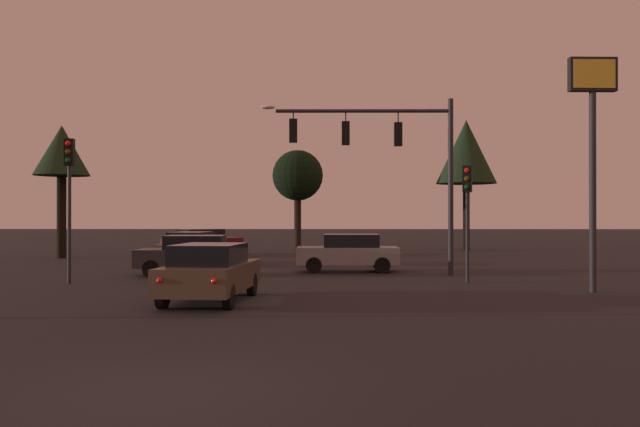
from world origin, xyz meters
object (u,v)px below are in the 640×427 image
Objects in this scene: car_crossing_right at (348,252)px; tree_behind_sign at (466,153)px; car_nearside_lane at (210,272)px; traffic_light_corner_left at (69,182)px; tree_left_far at (298,176)px; traffic_signal_mast_arm at (388,149)px; car_crossing_left at (192,254)px; car_parked_lot at (190,248)px; car_far_lane at (202,242)px; store_sign_illuminated at (593,120)px; tree_center_horizon at (62,153)px; traffic_light_corner_right at (467,199)px.

tree_behind_sign is at bearing 63.49° from car_crossing_right.
car_nearside_lane and car_crossing_right have the same top height.
traffic_light_corner_left is 0.72× the size of tree_left_far.
traffic_signal_mast_arm is 4.56m from car_crossing_right.
car_crossing_right is (5.98, 1.75, 0.00)m from car_crossing_left.
traffic_signal_mast_arm reaches higher than traffic_light_corner_left.
traffic_light_corner_left is 1.10× the size of car_parked_lot.
car_far_lane is 0.65× the size of store_sign_illuminated.
traffic_light_corner_left is 0.67× the size of tree_center_horizon.
tree_left_far is at bearing 103.21° from traffic_signal_mast_arm.
traffic_signal_mast_arm reaches higher than tree_left_far.
car_parked_lot is 14.70m from tree_left_far.
traffic_light_corner_left is at bearing 141.01° from car_nearside_lane.
traffic_light_corner_right is 10.41m from car_crossing_left.
traffic_light_corner_left is 1.16× the size of car_crossing_left.
traffic_light_corner_right is (13.29, 0.58, -0.57)m from traffic_light_corner_left.
traffic_light_corner_left is 16.63m from store_sign_illuminated.
car_crossing_left is at bearing -47.53° from tree_center_horizon.
tree_behind_sign reaches higher than tree_center_horizon.
tree_behind_sign is at bearing 19.25° from tree_center_horizon.
tree_behind_sign is at bearing 64.96° from car_nearside_lane.
tree_center_horizon is (-16.66, 9.92, 0.84)m from traffic_signal_mast_arm.
car_far_lane is (1.28, 15.87, -2.59)m from traffic_light_corner_left.
tree_center_horizon reaches higher than traffic_light_corner_left.
car_far_lane is at bearing 85.38° from traffic_light_corner_left.
tree_center_horizon is (-22.19, 15.43, 0.57)m from store_sign_illuminated.
tree_left_far reaches higher than traffic_light_corner_left.
traffic_signal_mast_arm is 16.27m from car_far_lane.
traffic_signal_mast_arm is 7.81m from store_sign_illuminated.
traffic_light_corner_left is 16.14m from car_far_lane.
traffic_signal_mast_arm is 1.06× the size of store_sign_illuminated.
tree_behind_sign is (6.77, 18.10, 1.65)m from traffic_signal_mast_arm.
traffic_signal_mast_arm reaches higher than car_parked_lot.
traffic_light_corner_right is 0.89× the size of car_far_lane.
car_crossing_right and car_parked_lot have the same top height.
car_crossing_left is 23.82m from tree_behind_sign.
car_far_lane is 0.67× the size of tree_left_far.
traffic_light_corner_right is 0.91× the size of car_nearside_lane.
car_far_lane is (-9.59, 12.52, -4.01)m from traffic_signal_mast_arm.
tree_left_far reaches higher than car_parked_lot.
tree_center_horizon is at bearing 132.47° from car_crossing_left.
tree_left_far reaches higher than car_crossing_left.
car_crossing_right is 0.95× the size of car_parked_lot.
car_crossing_left is 1.00× the size of car_crossing_right.
car_crossing_left and car_crossing_right have the same top height.
store_sign_illuminated reaches higher than traffic_signal_mast_arm.
traffic_light_corner_left is at bearing 172.48° from store_sign_illuminated.
tree_left_far is at bearing 177.14° from tree_behind_sign.
car_crossing_left is 5.54m from car_parked_lot.
traffic_light_corner_right is 0.95× the size of car_crossing_left.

